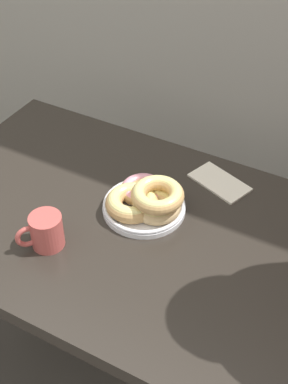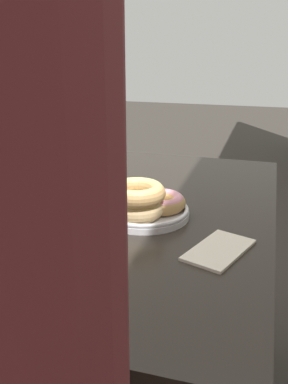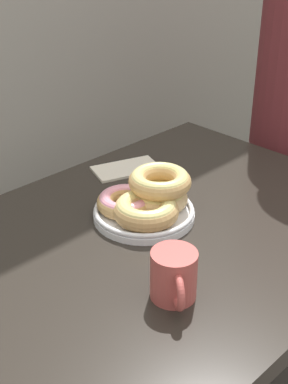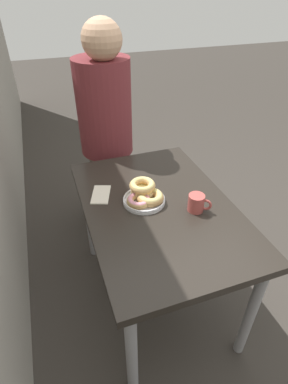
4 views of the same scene
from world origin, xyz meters
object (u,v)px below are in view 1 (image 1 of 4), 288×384
Objects in this scene: coffee_mug at (45,231)px; dining_table at (117,241)px; donut_plate at (146,200)px; napkin at (220,182)px.

dining_table is at bearing 58.83° from coffee_mug.
donut_plate is 2.20× the size of coffee_mug.
donut_plate reaches higher than napkin.
donut_plate is at bearing 54.48° from coffee_mug.
donut_plate is 0.26m from coffee_mug.
donut_plate is 0.23m from napkin.
donut_plate is 1.25× the size of napkin.
napkin is at bearing 54.63° from dining_table.
dining_table is 4.74× the size of donut_plate.
napkin is (0.18, 0.25, 0.09)m from dining_table.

